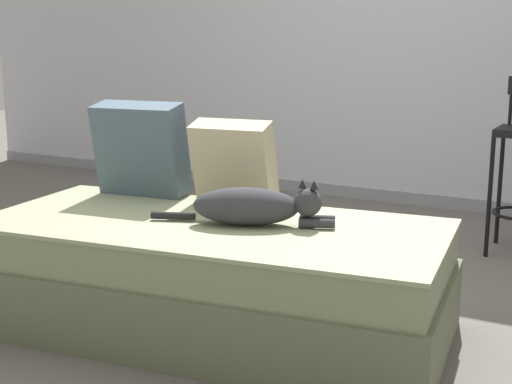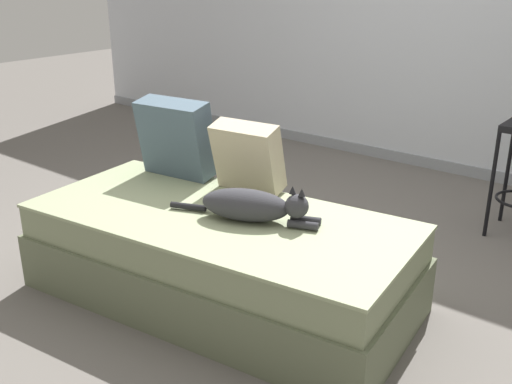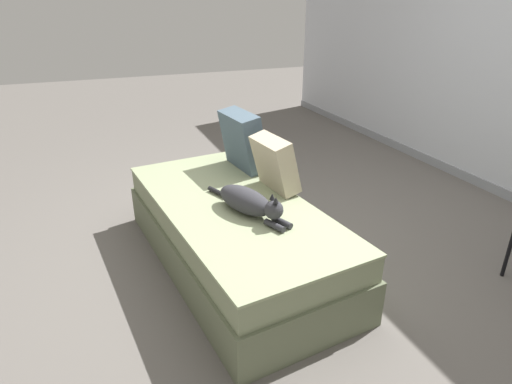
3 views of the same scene
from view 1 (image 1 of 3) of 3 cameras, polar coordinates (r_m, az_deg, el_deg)
The scene contains 7 objects.
ground_plane at distance 3.32m, azimuth 0.20°, elevation -8.49°, with size 16.00×16.00×0.00m, color #66605B.
wall_back_panel at distance 5.20m, azimuth 12.39°, elevation 13.29°, with size 8.00×0.10×2.60m, color silver.
wall_baseboard_trim at distance 5.27m, azimuth 11.60°, elevation -0.44°, with size 8.00×0.02×0.09m, color gray.
couch at distance 2.92m, azimuth -3.55°, elevation -6.66°, with size 1.97×1.09×0.45m.
throw_pillow_corner at distance 3.35m, azimuth -9.19°, elevation 3.44°, with size 0.44×0.27×0.44m.
throw_pillow_middle at distance 3.14m, azimuth -1.78°, elevation 2.43°, with size 0.38×0.25×0.37m.
cat at distance 2.79m, azimuth -0.18°, elevation -1.15°, with size 0.72×0.33×0.19m.
Camera 1 is at (1.48, -2.74, 1.17)m, focal length 50.00 mm.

